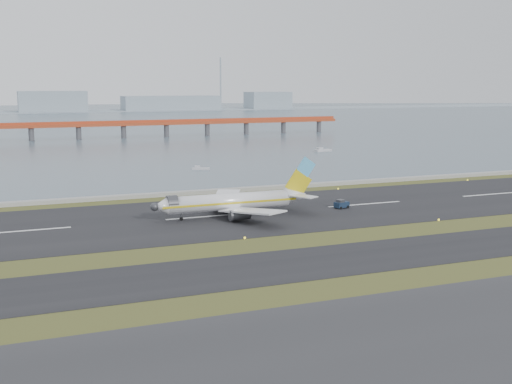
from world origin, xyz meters
TOP-DOWN VIEW (x-y plane):
  - ground at (0.00, 0.00)m, footprint 1000.00×1000.00m
  - apron_strip at (0.00, -55.00)m, footprint 1000.00×50.00m
  - taxiway_strip at (0.00, -12.00)m, footprint 1000.00×18.00m
  - runway_strip at (0.00, 30.00)m, footprint 1000.00×45.00m
  - seawall at (0.00, 60.00)m, footprint 1000.00×2.50m
  - bay_water at (0.00, 460.00)m, footprint 1400.00×800.00m
  - red_pier at (20.00, 250.00)m, footprint 260.00×5.00m
  - far_shoreline at (13.62, 620.00)m, footprint 1400.00×80.00m
  - airliner at (5.49, 28.01)m, footprint 38.52×32.89m
  - pushback_tug at (32.17, 27.59)m, footprint 3.84×2.83m
  - workboat_near at (21.08, 107.35)m, footprint 6.26×3.90m
  - workboat_far at (88.62, 146.03)m, footprint 8.10×3.58m

SIDE VIEW (x-z plane):
  - ground at x=0.00m, z-range 0.00..0.00m
  - bay_water at x=0.00m, z-range -0.65..0.65m
  - apron_strip at x=0.00m, z-range 0.00..0.10m
  - taxiway_strip at x=0.00m, z-range 0.00..0.10m
  - runway_strip at x=0.00m, z-range 0.00..0.10m
  - workboat_near at x=21.08m, z-range -0.27..1.19m
  - seawall at x=0.00m, z-range 0.00..1.00m
  - workboat_far at x=88.62m, z-range -0.35..1.55m
  - pushback_tug at x=32.17m, z-range -0.03..2.17m
  - airliner at x=5.49m, z-range -2.94..9.86m
  - far_shoreline at x=13.62m, z-range -24.18..36.32m
  - red_pier at x=20.00m, z-range 2.18..12.38m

